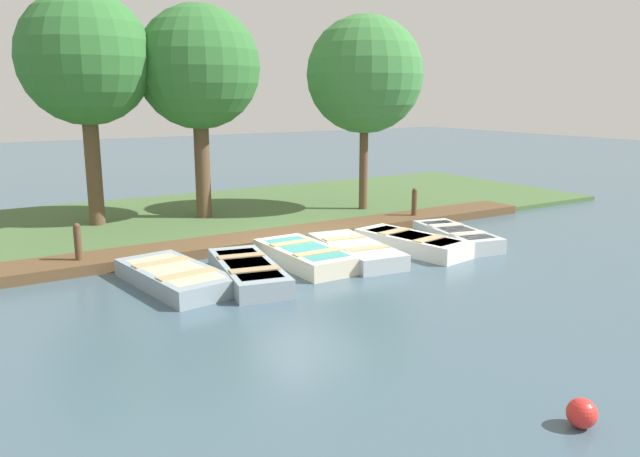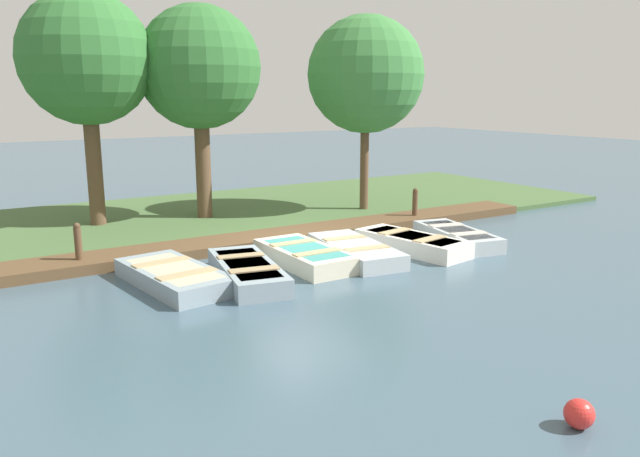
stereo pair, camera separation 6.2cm
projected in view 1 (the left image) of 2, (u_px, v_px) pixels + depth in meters
name	position (u px, v px, depth m)	size (l,w,h in m)	color
ground_plane	(310.00, 253.00, 14.19)	(80.00, 80.00, 0.00)	#425B6B
shore_bank	(222.00, 215.00, 18.31)	(8.00, 24.00, 0.14)	#476638
dock_walkway	(280.00, 237.00, 15.32)	(1.19, 15.60, 0.23)	brown
rowboat_0	(175.00, 277.00, 11.77)	(2.91, 1.58, 0.37)	#8C9EA8
rowboat_1	(248.00, 271.00, 12.08)	(2.96, 1.56, 0.38)	#8C9EA8
rowboat_2	(305.00, 256.00, 13.24)	(2.62, 1.17, 0.39)	beige
rowboat_3	(355.00, 250.00, 13.73)	(2.90, 1.46, 0.36)	#B2BCC1
rowboat_4	(412.00, 243.00, 14.35)	(2.87, 1.46, 0.40)	silver
rowboat_5	(456.00, 236.00, 15.10)	(2.77, 1.48, 0.38)	#B2BCC1
mooring_post_near	(78.00, 247.00, 12.72)	(0.15, 0.15, 1.00)	brown
mooring_post_far	(414.00, 205.00, 17.39)	(0.15, 0.15, 1.00)	brown
buoy	(582.00, 413.00, 6.77)	(0.33, 0.33, 0.33)	red
park_tree_far_left	(85.00, 60.00, 15.78)	(3.38, 3.38, 6.13)	brown
park_tree_left	(199.00, 69.00, 16.81)	(3.32, 3.32, 5.92)	brown
park_tree_center	(365.00, 75.00, 18.11)	(3.39, 3.39, 5.80)	brown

